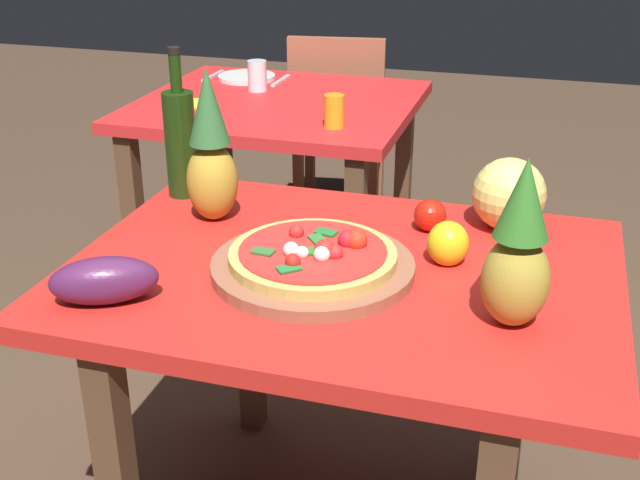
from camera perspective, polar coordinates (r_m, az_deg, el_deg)
display_table at (r=1.69m, az=1.60°, el=-4.89°), size 1.10×0.81×0.73m
background_table at (r=2.91m, az=-2.99°, el=7.87°), size 0.95×0.88×0.73m
dining_chair at (r=3.54m, az=1.33°, el=8.56°), size 0.45×0.45×0.85m
pizza_board at (r=1.61m, az=-0.51°, el=-1.92°), size 0.41×0.41×0.02m
pizza at (r=1.60m, az=-0.39°, el=-1.03°), size 0.34×0.34×0.06m
wine_bottle at (r=1.99m, az=-9.82°, el=6.92°), size 0.08×0.08×0.36m
pineapple_left at (r=1.42m, az=13.82°, el=-0.86°), size 0.12×0.12×0.31m
pineapple_right at (r=1.83m, az=-7.72°, el=6.06°), size 0.12×0.12×0.35m
melon at (r=1.83m, az=13.20°, el=3.17°), size 0.16×0.16×0.16m
bell_pepper at (r=1.66m, az=9.02°, el=-0.25°), size 0.09×0.09×0.09m
eggplant at (r=1.54m, az=-15.00°, el=-2.78°), size 0.22×0.17×0.09m
tomato_at_corner at (r=1.68m, az=13.61°, el=-0.58°), size 0.07×0.07×0.07m
tomato_beside_pepper at (r=1.81m, az=7.78°, el=1.75°), size 0.07×0.07×0.07m
drinking_glass_juice at (r=2.54m, az=1.00°, el=9.09°), size 0.06×0.06×0.10m
drinking_glass_water at (r=3.00m, az=-4.45°, el=11.49°), size 0.07×0.07×0.11m
dinner_plate at (r=3.19m, az=-5.21°, el=11.39°), size 0.22×0.22×0.02m
fork_utensil at (r=3.24m, az=-7.55°, el=11.43°), size 0.02×0.18×0.01m
knife_utensil at (r=3.14m, az=-2.78°, el=11.19°), size 0.02×0.18×0.01m
napkin_folded at (r=2.86m, az=-9.16°, el=9.52°), size 0.14×0.12×0.01m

